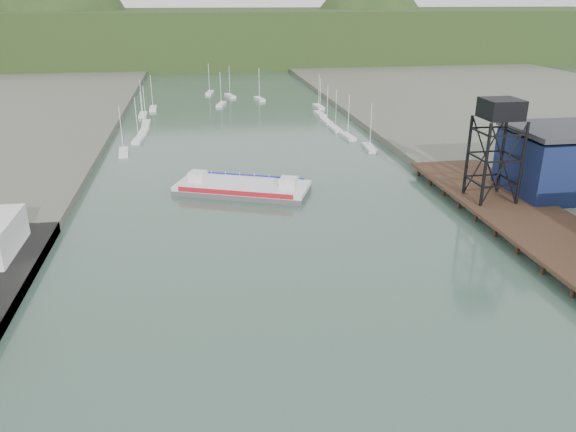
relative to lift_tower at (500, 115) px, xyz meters
name	(u,v)px	position (x,y,z in m)	size (l,w,h in m)	color
east_pier	(547,230)	(2.00, -13.00, -13.75)	(14.00, 70.00, 2.45)	black
lift_tower	(500,115)	(0.00, 0.00, 0.00)	(6.50, 6.50, 16.00)	black
blue_shed	(571,162)	(15.00, 2.00, -8.59)	(20.50, 14.50, 11.30)	#0D1A3D
marina_sailboats	(236,117)	(-34.92, 80.46, -15.30)	(57.71, 92.65, 0.90)	silver
distant_hills	(206,40)	(-38.98, 243.35, -5.27)	(500.00, 120.00, 80.00)	#1E3015
chain_ferry	(243,187)	(-38.69, 15.45, -14.69)	(25.01, 17.21, 3.34)	#49494C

